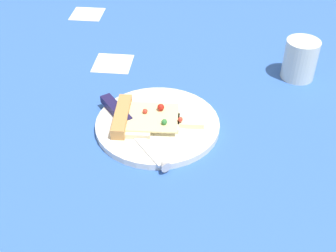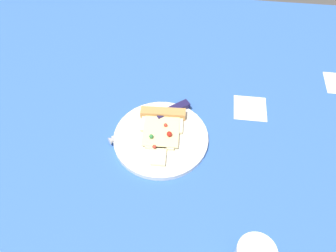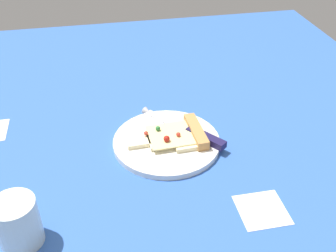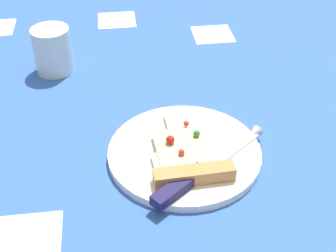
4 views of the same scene
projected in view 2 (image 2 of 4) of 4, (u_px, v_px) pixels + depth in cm
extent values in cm
cube|color=#3360B7|center=(149.00, 165.00, 88.15)|extent=(152.66, 152.66, 3.00)
cube|color=white|center=(250.00, 109.00, 98.14)|extent=(9.00, 9.00, 0.20)
cylinder|color=white|center=(161.00, 138.00, 90.69)|extent=(24.44, 24.44, 1.32)
cube|color=beige|center=(162.00, 123.00, 92.28)|extent=(11.26, 6.49, 1.00)
cube|color=beige|center=(160.00, 140.00, 88.85)|extent=(7.44, 5.92, 1.00)
cube|color=beige|center=(159.00, 157.00, 85.72)|extent=(3.83, 5.36, 1.00)
cube|color=#F2E099|center=(161.00, 131.00, 89.90)|extent=(9.64, 10.40, 0.30)
cube|color=tan|center=(163.00, 113.00, 93.69)|extent=(12.10, 3.13, 2.20)
sphere|color=red|center=(166.00, 125.00, 90.29)|extent=(0.99, 0.99, 0.99)
sphere|color=red|center=(154.00, 147.00, 86.03)|extent=(0.95, 0.95, 0.95)
sphere|color=#2D7A38|center=(153.00, 137.00, 87.88)|extent=(1.11, 1.11, 1.11)
sphere|color=#B21E14|center=(169.00, 134.00, 88.21)|extent=(1.39, 1.39, 1.39)
cube|color=silver|center=(134.00, 130.00, 91.36)|extent=(10.66, 9.01, 0.30)
cone|color=silver|center=(113.00, 140.00, 89.39)|extent=(2.81, 2.81, 2.00)
cube|color=#1E1947|center=(173.00, 110.00, 94.78)|extent=(9.21, 7.92, 1.60)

